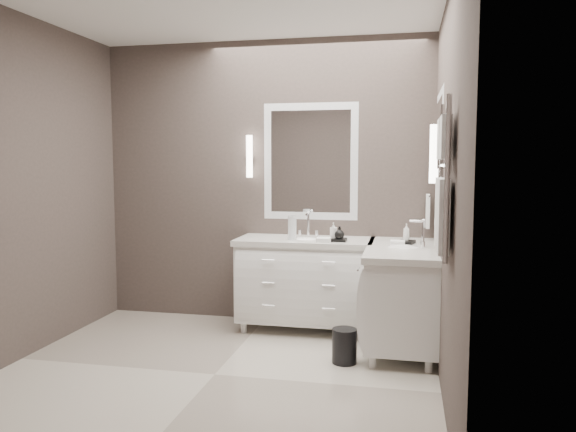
% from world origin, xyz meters
% --- Properties ---
extents(floor, '(3.20, 3.00, 0.01)m').
position_xyz_m(floor, '(0.00, 0.00, -0.01)').
color(floor, beige).
rests_on(floor, ground).
extents(wall_back, '(3.20, 0.01, 2.70)m').
position_xyz_m(wall_back, '(0.00, 1.50, 1.35)').
color(wall_back, '#423834').
rests_on(wall_back, floor).
extents(wall_front, '(3.20, 0.01, 2.70)m').
position_xyz_m(wall_front, '(0.00, -1.50, 1.35)').
color(wall_front, '#423834').
rests_on(wall_front, floor).
extents(wall_left, '(0.01, 3.00, 2.70)m').
position_xyz_m(wall_left, '(-1.60, 0.00, 1.35)').
color(wall_left, '#423834').
rests_on(wall_left, floor).
extents(wall_right, '(0.01, 3.00, 2.70)m').
position_xyz_m(wall_right, '(1.60, 0.00, 1.35)').
color(wall_right, '#423834').
rests_on(wall_right, floor).
extents(vanity_back, '(1.24, 0.59, 0.97)m').
position_xyz_m(vanity_back, '(0.45, 1.23, 0.49)').
color(vanity_back, white).
rests_on(vanity_back, floor).
extents(vanity_right, '(0.59, 1.24, 0.97)m').
position_xyz_m(vanity_right, '(1.33, 0.90, 0.49)').
color(vanity_right, white).
rests_on(vanity_right, floor).
extents(mirror_back, '(0.90, 0.02, 1.10)m').
position_xyz_m(mirror_back, '(0.45, 1.49, 1.55)').
color(mirror_back, white).
rests_on(mirror_back, wall_back).
extents(mirror_right, '(0.02, 0.90, 1.10)m').
position_xyz_m(mirror_right, '(1.59, 0.80, 1.55)').
color(mirror_right, white).
rests_on(mirror_right, wall_right).
extents(sconce_back, '(0.06, 0.06, 0.40)m').
position_xyz_m(sconce_back, '(-0.13, 1.43, 1.59)').
color(sconce_back, white).
rests_on(sconce_back, wall_back).
extents(sconce_right, '(0.06, 0.06, 0.40)m').
position_xyz_m(sconce_right, '(1.53, 0.22, 1.59)').
color(sconce_right, white).
rests_on(sconce_right, wall_right).
extents(towel_bar_corner, '(0.03, 0.22, 0.30)m').
position_xyz_m(towel_bar_corner, '(1.54, 1.36, 1.12)').
color(towel_bar_corner, white).
rests_on(towel_bar_corner, wall_right).
extents(towel_ladder, '(0.06, 0.58, 0.90)m').
position_xyz_m(towel_ladder, '(1.55, -0.40, 1.39)').
color(towel_ladder, white).
rests_on(towel_ladder, wall_right).
extents(waste_bin, '(0.25, 0.25, 0.27)m').
position_xyz_m(waste_bin, '(0.90, 0.43, 0.13)').
color(waste_bin, black).
rests_on(waste_bin, floor).
extents(amenity_tray_back, '(0.18, 0.13, 0.03)m').
position_xyz_m(amenity_tray_back, '(0.75, 1.11, 0.86)').
color(amenity_tray_back, black).
rests_on(amenity_tray_back, vanity_back).
extents(amenity_tray_right, '(0.16, 0.20, 0.03)m').
position_xyz_m(amenity_tray_right, '(1.35, 1.09, 0.86)').
color(amenity_tray_right, black).
rests_on(amenity_tray_right, vanity_right).
extents(water_bottle, '(0.10, 0.10, 0.22)m').
position_xyz_m(water_bottle, '(0.35, 1.11, 0.96)').
color(water_bottle, silver).
rests_on(water_bottle, vanity_back).
extents(soap_bottle_a, '(0.07, 0.07, 0.14)m').
position_xyz_m(soap_bottle_a, '(0.72, 1.13, 0.94)').
color(soap_bottle_a, white).
rests_on(soap_bottle_a, amenity_tray_back).
extents(soap_bottle_b, '(0.09, 0.09, 0.11)m').
position_xyz_m(soap_bottle_b, '(0.78, 1.08, 0.93)').
color(soap_bottle_b, black).
rests_on(soap_bottle_b, amenity_tray_back).
extents(soap_bottle_c, '(0.06, 0.06, 0.15)m').
position_xyz_m(soap_bottle_c, '(1.35, 1.09, 0.95)').
color(soap_bottle_c, white).
rests_on(soap_bottle_c, amenity_tray_right).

